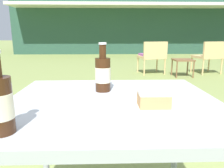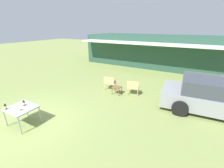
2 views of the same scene
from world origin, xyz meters
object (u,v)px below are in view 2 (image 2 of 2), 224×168
at_px(parked_car, 216,97).
at_px(garden_side_table, 117,88).
at_px(cola_bottle_near, 24,103).
at_px(cola_bottle_far, 5,107).
at_px(cake_on_plate, 20,109).
at_px(wicker_chair_plain, 133,86).
at_px(patio_table, 21,109).
at_px(wicker_chair_cushioned, 110,82).

relative_size(parked_car, garden_side_table, 10.35).
height_order(cola_bottle_near, cola_bottle_far, same).
relative_size(cake_on_plate, cola_bottle_far, 1.05).
xyz_separation_m(wicker_chair_plain, cola_bottle_near, (-2.54, -4.16, 0.32)).
xyz_separation_m(parked_car, cola_bottle_near, (-6.09, -4.27, 0.11)).
xyz_separation_m(wicker_chair_plain, patio_table, (-2.49, -4.32, 0.17)).
bearing_deg(cola_bottle_near, garden_side_table, 65.01).
distance_m(wicker_chair_plain, garden_side_table, 0.84).
distance_m(wicker_chair_cushioned, cola_bottle_near, 4.34).
height_order(wicker_chair_cushioned, garden_side_table, wicker_chair_cushioned).
height_order(cake_on_plate, cola_bottle_far, cola_bottle_far).
bearing_deg(parked_car, cake_on_plate, -146.66).
xyz_separation_m(wicker_chair_plain, garden_side_table, (-0.76, -0.34, -0.12)).
bearing_deg(parked_car, cola_bottle_near, -149.19).
height_order(parked_car, patio_table, parked_car).
bearing_deg(garden_side_table, wicker_chair_cushioned, 150.26).
distance_m(garden_side_table, cake_on_plate, 4.40).
xyz_separation_m(parked_car, garden_side_table, (-4.31, -0.45, -0.32)).
bearing_deg(garden_side_table, parked_car, 5.95).
height_order(parked_car, cake_on_plate, parked_car).
xyz_separation_m(wicker_chair_cushioned, cola_bottle_far, (-1.44, -4.65, 0.32)).
height_order(wicker_chair_plain, cola_bottle_near, cola_bottle_near).
bearing_deg(garden_side_table, patio_table, -113.56).
height_order(garden_side_table, cola_bottle_near, cola_bottle_near).
height_order(wicker_chair_plain, cake_on_plate, wicker_chair_plain).
relative_size(parked_car, cola_bottle_near, 17.98).
xyz_separation_m(parked_car, wicker_chair_cushioned, (-4.94, -0.09, -0.20)).
xyz_separation_m(garden_side_table, patio_table, (-1.73, -3.98, 0.28)).
relative_size(parked_car, cake_on_plate, 17.15).
bearing_deg(cola_bottle_near, patio_table, -74.53).
bearing_deg(cake_on_plate, wicker_chair_cushioned, 77.76).
bearing_deg(wicker_chair_cushioned, patio_table, 64.40).
xyz_separation_m(garden_side_table, cola_bottle_far, (-2.07, -4.29, 0.44)).
xyz_separation_m(parked_car, cola_bottle_far, (-6.38, -4.74, 0.11)).
xyz_separation_m(wicker_chair_cushioned, patio_table, (-1.10, -4.34, 0.17)).
distance_m(patio_table, cola_bottle_far, 0.48).
distance_m(wicker_chair_cushioned, cola_bottle_far, 4.88).
bearing_deg(cola_bottle_near, wicker_chair_plain, 58.59).
distance_m(parked_car, cola_bottle_far, 7.95).
bearing_deg(patio_table, parked_car, 36.21).
bearing_deg(patio_table, wicker_chair_plain, 59.99).
bearing_deg(patio_table, cola_bottle_near, 105.47).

